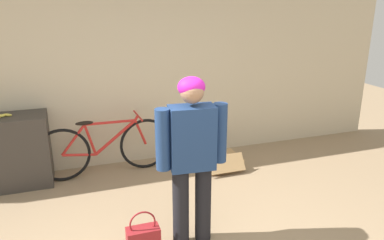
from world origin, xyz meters
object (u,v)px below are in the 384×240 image
(person, at_px, (192,151))
(handbag, at_px, (143,238))
(bicycle, at_px, (105,147))
(cardboard_box, at_px, (219,162))

(person, bearing_deg, handbag, -175.81)
(handbag, bearing_deg, person, -0.90)
(person, height_order, bicycle, person)
(cardboard_box, bearing_deg, person, -121.69)
(bicycle, xyz_separation_m, handbag, (0.13, -1.72, -0.25))
(cardboard_box, bearing_deg, bicycle, 168.88)
(handbag, relative_size, cardboard_box, 0.75)
(bicycle, distance_m, handbag, 1.74)
(cardboard_box, bearing_deg, handbag, -133.50)
(person, relative_size, bicycle, 0.90)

